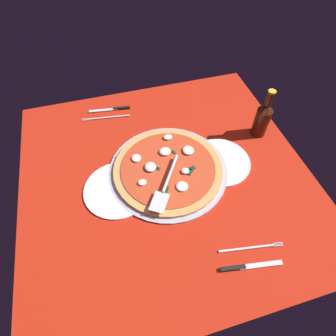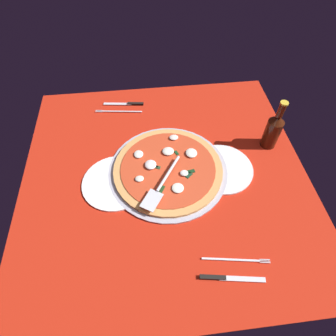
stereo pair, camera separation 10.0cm
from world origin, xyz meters
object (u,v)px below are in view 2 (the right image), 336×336
Objects in this scene: dinner_plate_left at (222,168)px; pizza_server at (162,184)px; place_setting_far at (231,270)px; pizza at (168,168)px; beer_bottle at (273,130)px; dinner_plate_right at (116,182)px; place_setting_near at (123,108)px.

dinner_plate_left is 23.84cm from pizza_server.
dinner_plate_left is at bearing 90.00° from place_setting_far.
pizza reaches higher than place_setting_far.
dinner_plate_left is 24.21cm from beer_bottle.
dinner_plate_right is 39.95cm from place_setting_near.
pizza reaches higher than place_setting_near.
pizza_server reaches higher than place_setting_near.
pizza_server is 0.94× the size of place_setting_far.
pizza_server is 46.55cm from place_setting_near.
place_setting_near is (15.64, -36.52, -1.45)cm from pizza.
pizza_server is (22.59, 6.70, 3.68)cm from dinner_plate_left.
beer_bottle is (-55.98, 28.04, 7.79)cm from place_setting_near.
beer_bottle reaches higher than dinner_plate_right.
dinner_plate_left is 36.54cm from place_setting_far.
pizza_server is (-16.00, 4.83, 3.68)cm from dinner_plate_right.
dinner_plate_left is 0.58× the size of pizza.
beer_bottle is at bearing -168.13° from pizza.
beer_bottle is (-40.34, -8.48, 6.35)cm from pizza.
beer_bottle is at bearing -154.48° from dinner_plate_left.
pizza_server is 1.03× the size of beer_bottle.
dinner_plate_right is at bearing 11.22° from beer_bottle.
pizza_server is (2.98, 8.11, 2.38)cm from pizza.
dinner_plate_right is 1.02× the size of place_setting_far.
pizza_server is at bearing 163.22° from dinner_plate_right.
pizza is 41.71cm from beer_bottle.
dinner_plate_left is at bearing 139.72° from pizza_server.
pizza_server reaches higher than pizza.
dinner_plate_right is 1.12× the size of beer_bottle.
dinner_plate_left is 1.08× the size of beer_bottle.
beer_bottle is at bearing 160.94° from place_setting_near.
pizza reaches higher than dinner_plate_left.
place_setting_far is at bearing 60.08° from beer_bottle.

